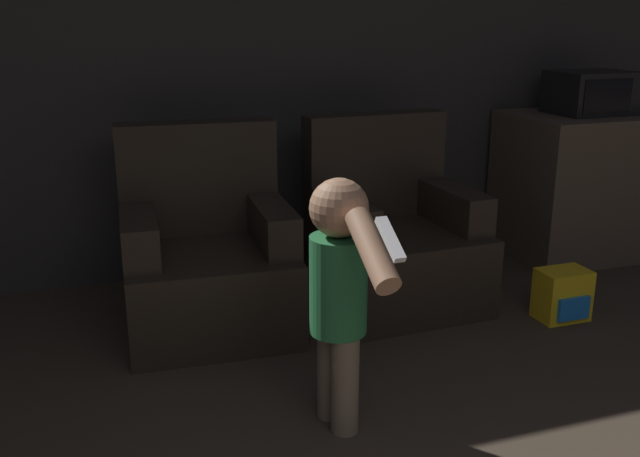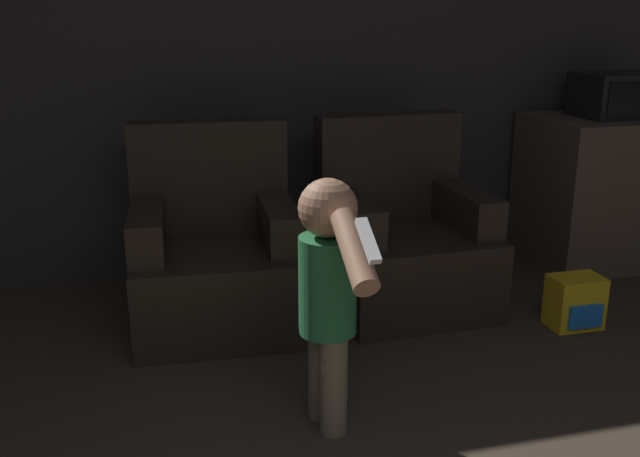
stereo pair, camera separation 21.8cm
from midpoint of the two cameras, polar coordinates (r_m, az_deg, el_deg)
name	(u,v)px [view 1 (the left image)]	position (r m, az deg, el deg)	size (l,w,h in m)	color
wall_back	(202,48)	(4.12, -10.95, 13.96)	(8.40, 0.05, 2.60)	#33302D
armchair_left	(207,260)	(3.53, -10.78, -2.50)	(0.83, 0.81, 0.97)	black
armchair_right	(392,240)	(3.78, 4.14, -0.92)	(0.81, 0.79, 0.97)	black
person_toddler	(339,286)	(2.54, -0.91, -4.63)	(0.21, 0.64, 0.95)	brown
toy_backpack	(563,295)	(3.76, 17.28, -5.13)	(0.25, 0.19, 0.26)	yellow
kitchen_counter	(603,182)	(4.88, 20.53, 3.47)	(1.27, 0.70, 0.89)	brown
microwave	(592,92)	(4.68, 19.66, 10.20)	(0.48, 0.38, 0.26)	black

